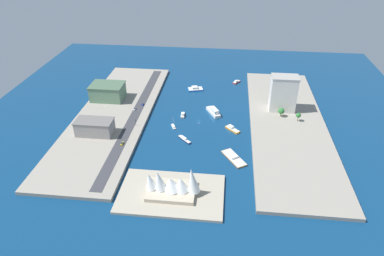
% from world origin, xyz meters
% --- Properties ---
extents(ground_plane, '(440.00, 440.00, 0.00)m').
position_xyz_m(ground_plane, '(0.00, 0.00, 0.00)').
color(ground_plane, navy).
extents(quay_west, '(70.00, 240.00, 2.93)m').
position_xyz_m(quay_west, '(-84.68, 0.00, 1.47)').
color(quay_west, gray).
rests_on(quay_west, ground_plane).
extents(quay_east, '(70.00, 240.00, 2.93)m').
position_xyz_m(quay_east, '(84.68, 0.00, 1.47)').
color(quay_east, gray).
rests_on(quay_east, ground_plane).
extents(peninsula_point, '(74.49, 47.30, 2.00)m').
position_xyz_m(peninsula_point, '(9.55, 107.21, 1.00)').
color(peninsula_point, '#A89E89').
rests_on(peninsula_point, ground_plane).
extents(road_strip, '(9.36, 228.00, 0.15)m').
position_xyz_m(road_strip, '(62.90, 0.00, 3.01)').
color(road_strip, '#38383D').
rests_on(road_strip, quay_east).
extents(catamaran_blue, '(18.73, 14.00, 4.05)m').
position_xyz_m(catamaran_blue, '(10.50, -70.50, 1.32)').
color(catamaran_blue, blue).
rests_on(catamaran_blue, ground_plane).
extents(barge_flat_brown, '(22.17, 27.29, 3.19)m').
position_xyz_m(barge_flat_brown, '(-33.88, 58.13, 1.09)').
color(barge_flat_brown, brown).
rests_on(barge_flat_brown, ground_plane).
extents(water_taxi_orange, '(14.29, 14.43, 3.51)m').
position_xyz_m(water_taxi_orange, '(-32.57, 13.80, 1.24)').
color(water_taxi_orange, orange).
rests_on(water_taxi_orange, ground_plane).
extents(yacht_sleek_gray, '(4.28, 12.59, 3.69)m').
position_xyz_m(yacht_sleek_gray, '(16.70, -7.71, 1.26)').
color(yacht_sleek_gray, '#999EA3').
rests_on(yacht_sleek_gray, ground_plane).
extents(ferry_white_commuter, '(16.19, 23.71, 6.66)m').
position_xyz_m(ferry_white_commuter, '(-13.42, -15.81, 2.57)').
color(ferry_white_commuter, silver).
rests_on(ferry_white_commuter, ground_plane).
extents(patrol_launch_navy, '(13.39, 13.63, 2.85)m').
position_xyz_m(patrol_launch_navy, '(9.44, 35.73, 0.99)').
color(patrol_launch_navy, '#1E284C').
rests_on(patrol_launch_navy, ground_plane).
extents(sailboat_small_white, '(6.07, 10.11, 10.11)m').
position_xyz_m(sailboat_small_white, '(22.53, 14.56, 0.83)').
color(sailboat_small_white, white).
rests_on(sailboat_small_white, ground_plane).
extents(tugboat_red, '(9.34, 11.54, 3.22)m').
position_xyz_m(tugboat_red, '(-36.45, -95.57, 1.16)').
color(tugboat_red, red).
rests_on(tugboat_red, ground_plane).
extents(terminal_long_green, '(34.45, 25.77, 16.53)m').
position_xyz_m(terminal_long_green, '(100.08, -31.55, 11.23)').
color(terminal_long_green, slate).
rests_on(terminal_long_green, quay_east).
extents(carpark_squat_concrete, '(33.28, 17.71, 13.54)m').
position_xyz_m(carpark_squat_concrete, '(89.51, 38.18, 9.73)').
color(carpark_squat_concrete, gray).
rests_on(carpark_squat_concrete, quay_east).
extents(hotel_broad_white, '(26.07, 16.90, 35.79)m').
position_xyz_m(hotel_broad_white, '(-81.00, -27.12, 20.86)').
color(hotel_broad_white, silver).
rests_on(hotel_broad_white, quay_west).
extents(taxi_yellow_cab, '(1.82, 5.02, 1.52)m').
position_xyz_m(taxi_yellow_cab, '(61.02, 52.48, 3.83)').
color(taxi_yellow_cab, black).
rests_on(taxi_yellow_cab, road_strip).
extents(hatchback_blue, '(2.15, 4.45, 1.65)m').
position_xyz_m(hatchback_blue, '(60.34, -21.02, 3.89)').
color(hatchback_blue, black).
rests_on(hatchback_blue, road_strip).
extents(van_white, '(1.96, 5.25, 1.43)m').
position_xyz_m(van_white, '(65.96, -10.05, 3.79)').
color(van_white, black).
rests_on(van_white, road_strip).
extents(traffic_light_waterfront, '(0.36, 0.36, 6.50)m').
position_xyz_m(traffic_light_waterfront, '(56.98, 20.64, 7.27)').
color(traffic_light_waterfront, black).
rests_on(traffic_light_waterfront, quay_east).
extents(opera_landmark, '(40.86, 24.07, 23.07)m').
position_xyz_m(opera_landmark, '(8.77, 107.21, 9.42)').
color(opera_landmark, '#BCAD93').
rests_on(opera_landmark, peninsula_point).
extents(park_tree_cluster, '(20.58, 12.86, 9.02)m').
position_xyz_m(park_tree_cluster, '(-83.86, -9.99, 8.96)').
color(park_tree_cluster, brown).
rests_on(park_tree_cluster, quay_west).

